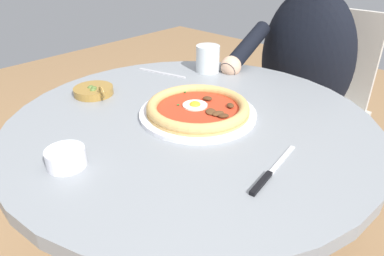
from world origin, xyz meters
name	(u,v)px	position (x,y,z in m)	size (l,w,h in m)	color
dining_table	(191,173)	(0.00, 0.00, 0.55)	(0.92, 0.92, 0.72)	gray
pizza_on_plate	(198,109)	(-0.03, 0.00, 0.74)	(0.30, 0.30, 0.04)	white
water_glass	(208,60)	(-0.29, -0.20, 0.76)	(0.08, 0.08, 0.09)	silver
steak_knife	(268,175)	(0.08, 0.27, 0.72)	(0.20, 0.04, 0.01)	silver
ramekin_capers	(66,157)	(0.32, -0.04, 0.74)	(0.08, 0.08, 0.04)	white
olive_pan	(94,91)	(0.08, -0.31, 0.73)	(0.11, 0.14, 0.05)	olive
fork_utensil	(162,73)	(-0.17, -0.29, 0.72)	(0.05, 0.18, 0.00)	#BCBCC1
diner_person	(297,109)	(-0.65, -0.02, 0.51)	(0.49, 0.36, 1.15)	#282833
cafe_chair_diner	(314,95)	(-0.80, -0.02, 0.53)	(0.44, 0.44, 0.87)	beige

